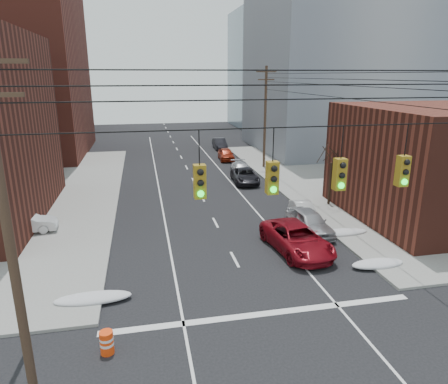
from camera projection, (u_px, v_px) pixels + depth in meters
name	position (u px, v px, depth m)	size (l,w,h in m)	color
building_brick_far	(23.00, 98.00, 74.15)	(22.00, 18.00, 12.00)	#532219
building_office	(341.00, 56.00, 53.46)	(22.00, 20.00, 25.00)	gray
building_glass	(287.00, 70.00, 78.70)	(20.00, 18.00, 22.00)	gray
utility_pole_left	(9.00, 238.00, 10.91)	(2.20, 0.28, 11.00)	#473323
utility_pole_far	(265.00, 116.00, 43.34)	(2.20, 0.28, 11.00)	#473323
traffic_signals	(307.00, 174.00, 12.16)	(17.00, 0.42, 2.02)	black
street_light	(5.00, 213.00, 13.61)	(0.44, 0.44, 9.32)	gray
bare_tree	(330.00, 177.00, 31.37)	(2.09, 2.20, 4.93)	black
snow_nw	(93.00, 298.00, 18.34)	(3.50, 1.08, 0.42)	silver
snow_ne	(378.00, 264.00, 21.68)	(3.00, 1.08, 0.42)	silver
snow_east_far	(338.00, 233.00, 25.91)	(4.00, 1.08, 0.42)	silver
red_pickup	(297.00, 239.00, 23.50)	(2.66, 5.76, 1.60)	maroon
parked_car_a	(309.00, 222.00, 26.25)	(1.84, 4.58, 1.56)	#A9A9AE
parked_car_b	(304.00, 211.00, 28.87)	(1.29, 3.70, 1.22)	silver
parked_car_c	(245.00, 176.00, 38.61)	(2.27, 4.92, 1.37)	black
parked_car_d	(242.00, 169.00, 41.44)	(1.85, 4.56, 1.32)	#B8B9BE
parked_car_e	(226.00, 154.00, 48.89)	(1.71, 4.25, 1.45)	maroon
parked_car_f	(220.00, 144.00, 56.35)	(1.56, 4.48, 1.48)	black
lot_car_a	(26.00, 223.00, 25.98)	(1.34, 3.85, 1.27)	silver
lot_car_b	(36.00, 180.00, 36.45)	(2.19, 4.75, 1.32)	#B8B7BD
construction_barrel	(107.00, 342.00, 14.91)	(0.67, 0.67, 0.92)	#FF400D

